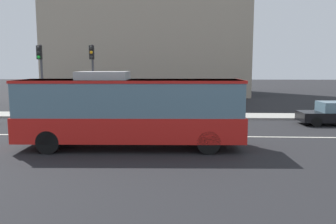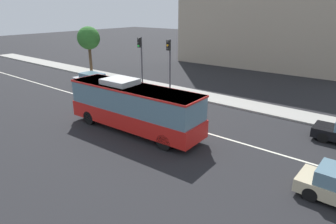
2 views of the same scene
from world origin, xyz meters
name	(u,v)px [view 1 (image 1 of 2)]	position (x,y,z in m)	size (l,w,h in m)	color
ground_plane	(100,136)	(0.00, 0.00, 0.00)	(160.00, 160.00, 0.00)	black
sidewalk_kerb	(123,115)	(0.00, 7.14, 0.07)	(80.00, 2.57, 0.14)	#9E9B93
lane_centre_line	(100,135)	(0.00, 0.00, 0.01)	(76.00, 0.16, 0.01)	silver
transit_bus	(130,108)	(2.06, -2.69, 1.81)	(10.08, 2.83, 3.46)	red
traffic_light_near_corner	(92,68)	(-1.97, 6.23, 3.56)	(0.34, 0.62, 5.20)	#47474C
traffic_light_mid_block	(41,68)	(-5.64, 6.12, 3.56)	(0.32, 0.62, 5.20)	#47474C
office_block_background	(149,17)	(-0.15, 29.10, 10.20)	(25.05, 15.02, 20.40)	tan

